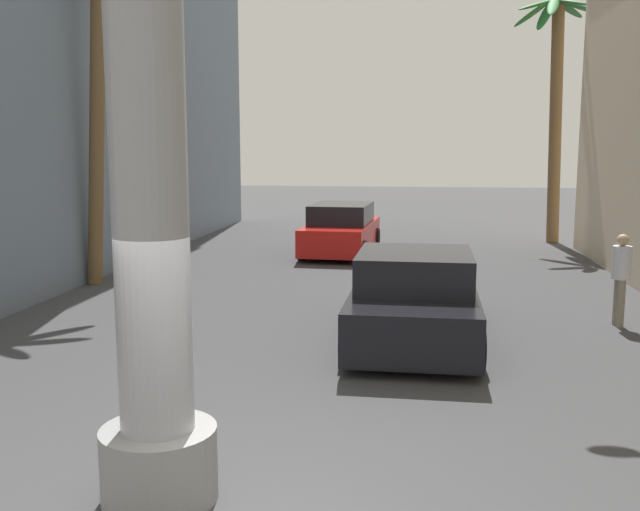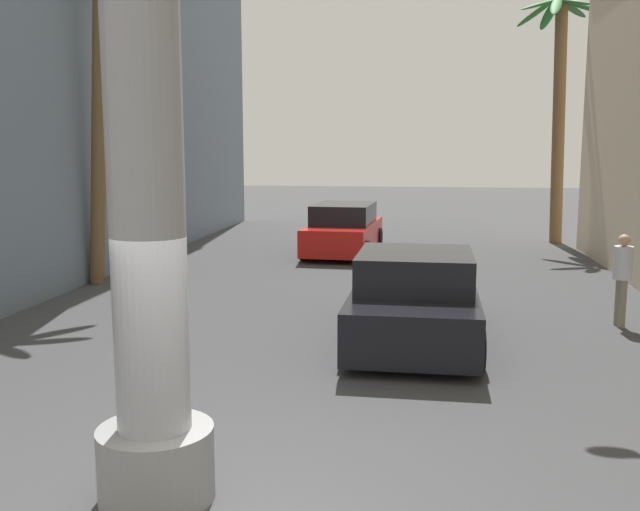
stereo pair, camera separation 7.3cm
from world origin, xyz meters
name	(u,v)px [view 1 (the left image)]	position (x,y,z in m)	size (l,w,h in m)	color
ground_plane	(349,295)	(0.00, 10.00, 0.00)	(90.08, 90.08, 0.00)	#424244
car_lead	(415,298)	(1.48, 6.53, 0.70)	(2.22, 5.17, 1.56)	black
car_far	(341,230)	(-0.86, 16.31, 0.74)	(2.21, 4.79, 1.56)	black
palm_tree_far_right	(555,96)	(6.07, 20.09, 5.03)	(3.00, 3.03, 8.30)	brown
palm_tree_mid_left	(97,50)	(-5.99, 10.55, 5.53)	(2.99, 3.16, 8.69)	brown
pedestrian_mid_right	(621,272)	(5.24, 7.91, 1.01)	(0.36, 0.36, 1.72)	gray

